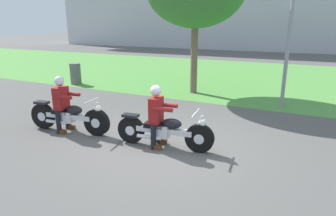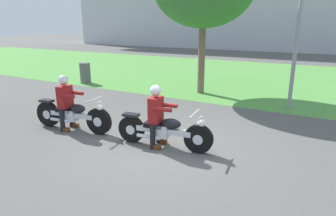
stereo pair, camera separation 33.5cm
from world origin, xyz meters
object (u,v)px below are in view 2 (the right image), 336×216
Objects in this scene: motorcycle_follow at (73,115)px; trash_can at (85,73)px; motorcycle_lead at (164,131)px; rider_follow at (66,98)px; rider_lead at (157,111)px.

motorcycle_follow is 2.42× the size of trash_can.
motorcycle_lead is 1.56× the size of rider_follow.
trash_can is at bearing 138.09° from rider_lead.
trash_can reaches higher than motorcycle_follow.
motorcycle_lead is 2.37× the size of trash_can.
rider_follow reaches higher than trash_can.
rider_follow is at bearing 176.92° from rider_lead.
rider_lead reaches higher than motorcycle_follow.
rider_lead is at bearing 179.15° from motorcycle_lead.
motorcycle_lead is 2.58m from motorcycle_follow.
rider_lead reaches higher than trash_can.
motorcycle_follow is 1.60× the size of rider_follow.
rider_lead is 2.44m from motorcycle_follow.
motorcycle_lead is 8.13m from trash_can.
rider_follow reaches higher than motorcycle_follow.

